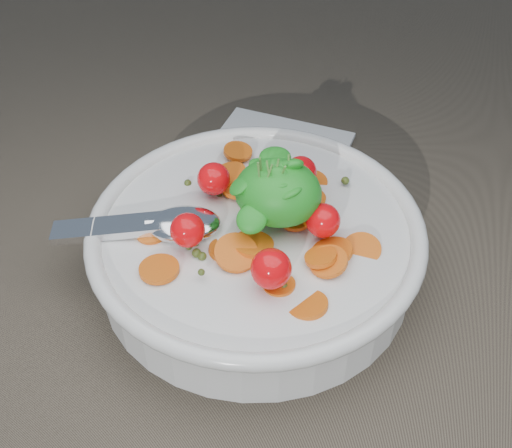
# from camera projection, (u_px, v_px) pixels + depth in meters

# --- Properties ---
(ground) EXTENTS (6.00, 6.00, 0.00)m
(ground) POSITION_uv_depth(u_px,v_px,m) (239.00, 249.00, 0.65)
(ground) COLOR #675B4A
(ground) RESTS_ON ground
(bowl) EXTENTS (0.34, 0.31, 0.14)m
(bowl) POSITION_uv_depth(u_px,v_px,m) (256.00, 243.00, 0.61)
(bowl) COLOR silver
(bowl) RESTS_ON ground
(napkin) EXTENTS (0.17, 0.16, 0.01)m
(napkin) POSITION_uv_depth(u_px,v_px,m) (276.00, 152.00, 0.77)
(napkin) COLOR white
(napkin) RESTS_ON ground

